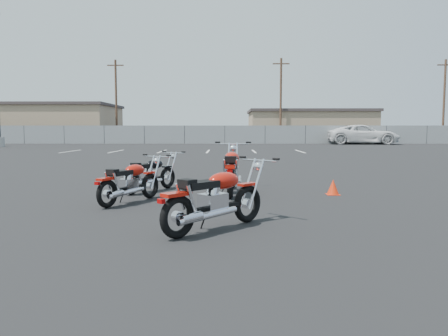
{
  "coord_description": "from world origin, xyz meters",
  "views": [
    {
      "loc": [
        0.27,
        -8.39,
        1.46
      ],
      "look_at": [
        0.2,
        0.6,
        0.65
      ],
      "focal_mm": 35.0,
      "sensor_mm": 36.0,
      "label": 1
    }
  ],
  "objects_px": {
    "motorcycle_third_red": "(232,170)",
    "motorcycle_rear_red": "(215,198)",
    "white_van": "(363,129)",
    "motorcycle_front_red": "(130,182)",
    "motorcycle_second_black": "(150,174)"
  },
  "relations": [
    {
      "from": "motorcycle_third_red",
      "to": "motorcycle_rear_red",
      "type": "xyz_separation_m",
      "value": [
        -0.28,
        -3.63,
        -0.06
      ]
    },
    {
      "from": "white_van",
      "to": "motorcycle_front_red",
      "type": "bearing_deg",
      "value": 161.45
    },
    {
      "from": "motorcycle_second_black",
      "to": "white_van",
      "type": "bearing_deg",
      "value": 65.09
    },
    {
      "from": "motorcycle_front_red",
      "to": "motorcycle_second_black",
      "type": "bearing_deg",
      "value": 85.63
    },
    {
      "from": "motorcycle_second_black",
      "to": "white_van",
      "type": "height_order",
      "value": "white_van"
    },
    {
      "from": "white_van",
      "to": "motorcycle_second_black",
      "type": "bearing_deg",
      "value": 160.58
    },
    {
      "from": "motorcycle_third_red",
      "to": "motorcycle_rear_red",
      "type": "bearing_deg",
      "value": -94.34
    },
    {
      "from": "white_van",
      "to": "motorcycle_rear_red",
      "type": "bearing_deg",
      "value": 165.26
    },
    {
      "from": "motorcycle_rear_red",
      "to": "motorcycle_front_red",
      "type": "bearing_deg",
      "value": 127.17
    },
    {
      "from": "motorcycle_front_red",
      "to": "motorcycle_second_black",
      "type": "distance_m",
      "value": 1.6
    },
    {
      "from": "motorcycle_third_red",
      "to": "motorcycle_rear_red",
      "type": "distance_m",
      "value": 3.64
    },
    {
      "from": "motorcycle_second_black",
      "to": "motorcycle_rear_red",
      "type": "height_order",
      "value": "motorcycle_rear_red"
    },
    {
      "from": "motorcycle_front_red",
      "to": "motorcycle_third_red",
      "type": "distance_m",
      "value": 2.42
    },
    {
      "from": "motorcycle_second_black",
      "to": "motorcycle_third_red",
      "type": "relative_size",
      "value": 0.75
    },
    {
      "from": "motorcycle_front_red",
      "to": "motorcycle_rear_red",
      "type": "distance_m",
      "value": 2.89
    }
  ]
}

